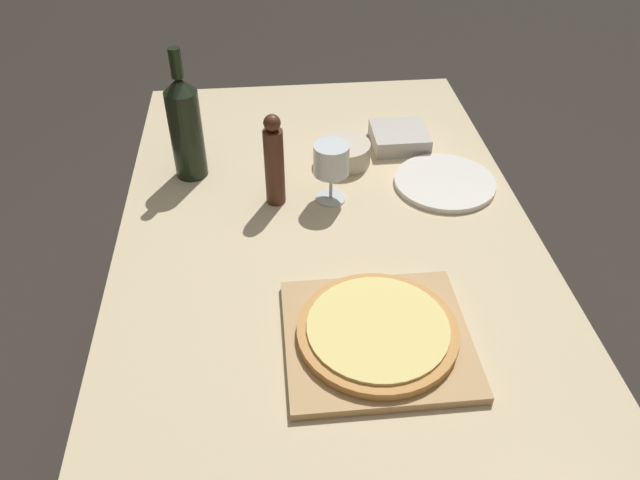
{
  "coord_description": "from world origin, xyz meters",
  "views": [
    {
      "loc": [
        -0.12,
        -0.99,
        1.6
      ],
      "look_at": [
        -0.03,
        -0.01,
        0.79
      ],
      "focal_mm": 35.0,
      "sensor_mm": 36.0,
      "label": 1
    }
  ],
  "objects_px": {
    "pizza": "(378,330)",
    "small_bowl": "(343,153)",
    "wine_bottle": "(185,126)",
    "wine_glass": "(331,162)",
    "pepper_mill": "(274,162)"
  },
  "relations": [
    {
      "from": "pizza",
      "to": "wine_glass",
      "type": "relative_size",
      "value": 2.0
    },
    {
      "from": "wine_bottle",
      "to": "wine_glass",
      "type": "relative_size",
      "value": 2.24
    },
    {
      "from": "wine_glass",
      "to": "wine_bottle",
      "type": "bearing_deg",
      "value": 157.01
    },
    {
      "from": "pizza",
      "to": "small_bowl",
      "type": "bearing_deg",
      "value": 88.5
    },
    {
      "from": "wine_bottle",
      "to": "small_bowl",
      "type": "xyz_separation_m",
      "value": [
        0.38,
        0.02,
        -0.11
      ]
    },
    {
      "from": "small_bowl",
      "to": "pizza",
      "type": "bearing_deg",
      "value": -91.5
    },
    {
      "from": "wine_bottle",
      "to": "small_bowl",
      "type": "distance_m",
      "value": 0.4
    },
    {
      "from": "pizza",
      "to": "wine_glass",
      "type": "bearing_deg",
      "value": 94.29
    },
    {
      "from": "pizza",
      "to": "wine_bottle",
      "type": "xyz_separation_m",
      "value": [
        -0.37,
        0.6,
        0.11
      ]
    },
    {
      "from": "pepper_mill",
      "to": "wine_glass",
      "type": "bearing_deg",
      "value": -1.64
    },
    {
      "from": "wine_glass",
      "to": "small_bowl",
      "type": "height_order",
      "value": "wine_glass"
    },
    {
      "from": "pizza",
      "to": "wine_glass",
      "type": "distance_m",
      "value": 0.46
    },
    {
      "from": "wine_bottle",
      "to": "wine_glass",
      "type": "height_order",
      "value": "wine_bottle"
    },
    {
      "from": "wine_glass",
      "to": "pizza",
      "type": "bearing_deg",
      "value": -85.71
    },
    {
      "from": "pizza",
      "to": "small_bowl",
      "type": "xyz_separation_m",
      "value": [
        0.02,
        0.61,
        -0.0
      ]
    }
  ]
}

